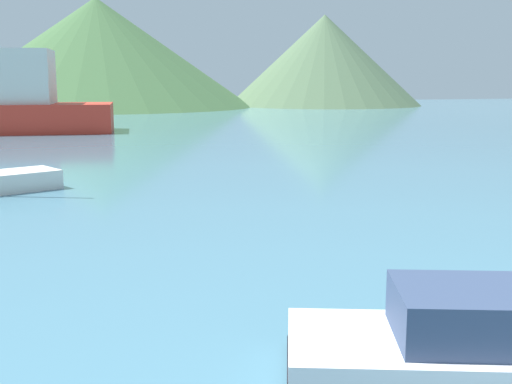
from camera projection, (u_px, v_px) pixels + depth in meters
The scene contains 2 objects.
hill_central at pixel (98, 53), 100.33m from camera, with size 48.41×48.41×16.81m.
hill_east at pixel (324, 60), 107.79m from camera, with size 32.49×32.49×14.95m.
Camera 1 is at (-4.71, -2.99, 4.33)m, focal length 45.00 mm.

